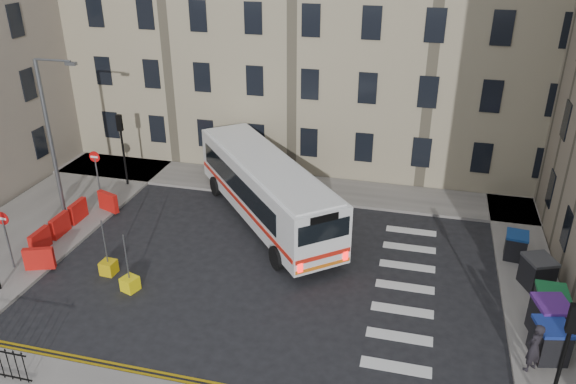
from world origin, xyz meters
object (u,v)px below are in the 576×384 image
at_px(bollard_chevron, 109,267).
at_px(bollard_yellow, 130,284).
at_px(wheelie_bin_c, 550,306).
at_px(pedestrian, 534,348).
at_px(wheelie_bin_a, 550,341).
at_px(wheelie_bin_b, 549,319).
at_px(bus, 266,188).
at_px(wheelie_bin_d, 537,272).
at_px(streetlamp, 51,140).
at_px(wheelie_bin_e, 516,246).

bearing_deg(bollard_chevron, bollard_yellow, -30.40).
distance_m(wheelie_bin_c, bollard_yellow, 16.29).
distance_m(wheelie_bin_c, bollard_chevron, 17.69).
bearing_deg(pedestrian, bollard_chevron, -50.33).
distance_m(wheelie_bin_a, wheelie_bin_b, 1.18).
bearing_deg(bus, pedestrian, -74.85).
distance_m(wheelie_bin_b, pedestrian, 2.13).
bearing_deg(wheelie_bin_d, bus, 143.44).
relative_size(streetlamp, wheelie_bin_b, 5.32).
bearing_deg(wheelie_bin_d, wheelie_bin_e, 82.55).
bearing_deg(wheelie_bin_c, wheelie_bin_d, 92.85).
bearing_deg(wheelie_bin_a, wheelie_bin_e, 80.82).
bearing_deg(wheelie_bin_e, bollard_chevron, -155.07).
xyz_separation_m(wheelie_bin_e, bollard_chevron, (-16.94, -5.41, -0.44)).
distance_m(streetlamp, wheelie_bin_a, 22.75).
bearing_deg(wheelie_bin_e, wheelie_bin_c, -73.60).
xyz_separation_m(bus, pedestrian, (11.48, -8.06, -0.79)).
relative_size(pedestrian, bollard_yellow, 3.05).
distance_m(streetlamp, bollard_chevron, 7.17).
relative_size(wheelie_bin_a, wheelie_bin_c, 1.03).
height_order(bus, wheelie_bin_b, bus).
xyz_separation_m(bus, wheelie_bin_e, (11.72, -0.81, -1.11)).
distance_m(wheelie_bin_a, pedestrian, 1.06).
xyz_separation_m(wheelie_bin_a, bollard_chevron, (-17.36, 1.04, -0.53)).
height_order(bus, wheelie_bin_e, bus).
height_order(wheelie_bin_b, wheelie_bin_c, wheelie_bin_b).
bearing_deg(wheelie_bin_c, wheelie_bin_e, 99.14).
relative_size(wheelie_bin_e, pedestrian, 0.64).
bearing_deg(bollard_yellow, streetlamp, 143.07).
relative_size(bus, bollard_yellow, 17.88).
height_order(wheelie_bin_c, wheelie_bin_e, wheelie_bin_c).
xyz_separation_m(wheelie_bin_a, wheelie_bin_e, (-0.42, 6.45, -0.08)).
bearing_deg(wheelie_bin_c, bollard_chevron, -176.83).
bearing_deg(bus, wheelie_bin_d, -53.23).
xyz_separation_m(bus, wheelie_bin_b, (12.28, -6.09, -0.98)).
distance_m(wheelie_bin_b, bollard_yellow, 16.06).
distance_m(pedestrian, bollard_yellow, 15.27).
height_order(pedestrian, bollard_yellow, pedestrian).
bearing_deg(wheelie_bin_c, pedestrian, -108.55).
bearing_deg(pedestrian, wheelie_bin_d, -143.27).
relative_size(wheelie_bin_b, pedestrian, 0.84).
height_order(wheelie_bin_c, wheelie_bin_d, wheelie_bin_c).
height_order(wheelie_bin_e, pedestrian, pedestrian).
xyz_separation_m(wheelie_bin_a, wheelie_bin_d, (0.18, 4.32, 0.00)).
height_order(wheelie_bin_e, bollard_chevron, wheelie_bin_e).
relative_size(wheelie_bin_e, bollard_chevron, 1.96).
bearing_deg(wheelie_bin_e, wheelie_bin_a, -79.06).
xyz_separation_m(wheelie_bin_b, wheelie_bin_c, (0.15, 0.86, -0.03)).
height_order(streetlamp, wheelie_bin_c, streetlamp).
bearing_deg(wheelie_bin_e, bollard_yellow, -150.67).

